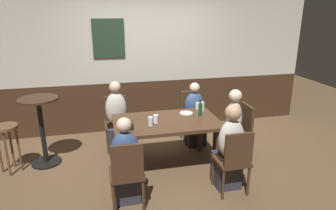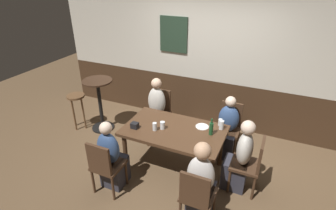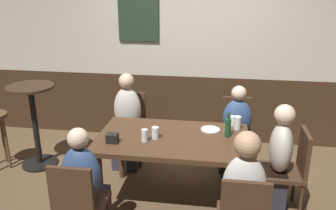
{
  "view_description": "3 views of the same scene",
  "coord_description": "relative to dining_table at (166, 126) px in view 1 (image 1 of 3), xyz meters",
  "views": [
    {
      "loc": [
        -0.91,
        -3.97,
        2.29
      ],
      "look_at": [
        0.03,
        0.04,
        0.96
      ],
      "focal_mm": 32.23,
      "sensor_mm": 36.0,
      "label": 1
    },
    {
      "loc": [
        1.31,
        -3.14,
        2.92
      ],
      "look_at": [
        -0.15,
        0.11,
        1.07
      ],
      "focal_mm": 28.37,
      "sensor_mm": 36.0,
      "label": 2
    },
    {
      "loc": [
        0.44,
        -3.21,
        2.22
      ],
      "look_at": [
        -0.04,
        -0.08,
        1.11
      ],
      "focal_mm": 37.63,
      "sensor_mm": 36.0,
      "label": 3
    }
  ],
  "objects": [
    {
      "name": "beer_bottle_green",
      "position": [
        0.55,
        0.09,
        0.19
      ],
      "size": [
        0.06,
        0.06,
        0.26
      ],
      "color": "#194723",
      "rests_on": "dining_table"
    },
    {
      "name": "wall_back",
      "position": [
        -0.0,
        1.65,
        0.65
      ],
      "size": [
        6.4,
        0.13,
        2.6
      ],
      "color": "#3D2819",
      "rests_on": "ground_plane"
    },
    {
      "name": "side_bar_table",
      "position": [
        -1.79,
        0.52,
        -0.04
      ],
      "size": [
        0.56,
        0.56,
        1.05
      ],
      "color": "black",
      "rests_on": "ground_plane"
    },
    {
      "name": "beer_glass_tall",
      "position": [
        -0.26,
        -0.14,
        0.14
      ],
      "size": [
        0.06,
        0.06,
        0.13
      ],
      "color": "silver",
      "rests_on": "dining_table"
    },
    {
      "name": "ground_plane",
      "position": [
        0.0,
        0.0,
        -0.65
      ],
      "size": [
        12.0,
        12.0,
        0.0
      ],
      "primitive_type": "plane",
      "color": "brown"
    },
    {
      "name": "highball_clear",
      "position": [
        0.65,
        0.3,
        0.15
      ],
      "size": [
        0.07,
        0.07,
        0.14
      ],
      "color": "silver",
      "rests_on": "dining_table"
    },
    {
      "name": "chair_left_far",
      "position": [
        -0.67,
        0.88,
        -0.16
      ],
      "size": [
        0.4,
        0.4,
        0.88
      ],
      "color": "#422B1C",
      "rests_on": "ground_plane"
    },
    {
      "name": "condiment_caddy",
      "position": [
        -0.56,
        -0.21,
        0.13
      ],
      "size": [
        0.11,
        0.09,
        0.09
      ],
      "primitive_type": "cube",
      "color": "black",
      "rests_on": "dining_table"
    },
    {
      "name": "chair_left_near",
      "position": [
        -0.67,
        -0.88,
        -0.16
      ],
      "size": [
        0.4,
        0.4,
        0.88
      ],
      "color": "#422B1C",
      "rests_on": "ground_plane"
    },
    {
      "name": "plate_white_large",
      "position": [
        0.37,
        0.24,
        0.09
      ],
      "size": [
        0.2,
        0.2,
        0.01
      ],
      "primitive_type": "cylinder",
      "color": "white",
      "rests_on": "dining_table"
    },
    {
      "name": "dining_table",
      "position": [
        0.0,
        0.0,
        0.0
      ],
      "size": [
        1.52,
        0.92,
        0.74
      ],
      "color": "#472D1C",
      "rests_on": "ground_plane"
    },
    {
      "name": "person_right_near",
      "position": [
        0.67,
        -0.71,
        -0.16
      ],
      "size": [
        0.34,
        0.37,
        1.17
      ],
      "color": "#2D2D38",
      "rests_on": "ground_plane"
    },
    {
      "name": "chair_right_far",
      "position": [
        0.67,
        0.88,
        -0.16
      ],
      "size": [
        0.4,
        0.4,
        0.88
      ],
      "color": "#422B1C",
      "rests_on": "ground_plane"
    },
    {
      "name": "person_left_near",
      "position": [
        -0.67,
        -0.71,
        -0.19
      ],
      "size": [
        0.34,
        0.37,
        1.11
      ],
      "color": "#2D2D38",
      "rests_on": "ground_plane"
    },
    {
      "name": "pint_glass_amber",
      "position": [
        -0.17,
        -0.06,
        0.14
      ],
      "size": [
        0.07,
        0.07,
        0.12
      ],
      "color": "silver",
      "rests_on": "dining_table"
    },
    {
      "name": "chair_right_near",
      "position": [
        0.67,
        -0.88,
        -0.16
      ],
      "size": [
        0.4,
        0.4,
        0.88
      ],
      "color": "#422B1C",
      "rests_on": "ground_plane"
    },
    {
      "name": "person_right_far",
      "position": [
        0.67,
        0.71,
        -0.2
      ],
      "size": [
        0.34,
        0.37,
        1.09
      ],
      "color": "#2D2D38",
      "rests_on": "ground_plane"
    },
    {
      "name": "bar_stool",
      "position": [
        -2.24,
        0.37,
        -0.09
      ],
      "size": [
        0.34,
        0.34,
        0.72
      ],
      "color": "brown",
      "rests_on": "ground_plane"
    },
    {
      "name": "pint_glass_pale",
      "position": [
        0.6,
        0.4,
        0.13
      ],
      "size": [
        0.06,
        0.06,
        0.11
      ],
      "color": "silver",
      "rests_on": "dining_table"
    },
    {
      "name": "chair_head_east",
      "position": [
        1.18,
        0.0,
        -0.16
      ],
      "size": [
        0.4,
        0.4,
        0.88
      ],
      "color": "#422B1C",
      "rests_on": "ground_plane"
    },
    {
      "name": "person_left_far",
      "position": [
        -0.67,
        0.71,
        -0.16
      ],
      "size": [
        0.34,
        0.37,
        1.18
      ],
      "color": "#2D2D38",
      "rests_on": "ground_plane"
    },
    {
      "name": "person_head_east",
      "position": [
        1.01,
        0.0,
        -0.17
      ],
      "size": [
        0.37,
        0.34,
        1.14
      ],
      "color": "#2D2D38",
      "rests_on": "ground_plane"
    }
  ]
}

